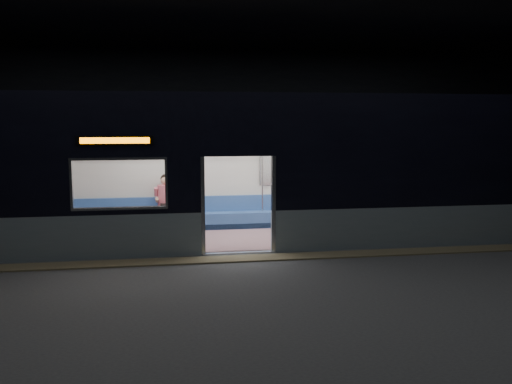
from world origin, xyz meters
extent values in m
cube|color=#47494C|center=(0.00, 0.00, -0.01)|extent=(24.00, 14.00, 0.01)
cube|color=black|center=(0.00, 6.98, 2.50)|extent=(24.00, 0.04, 5.00)
cube|color=black|center=(0.00, -6.98, 2.50)|extent=(24.00, 0.04, 5.00)
cube|color=#8C7F59|center=(0.00, 0.55, 0.01)|extent=(22.80, 0.50, 0.03)
cube|color=#8A98A4|center=(4.85, 1.06, 0.45)|extent=(8.30, 0.12, 0.90)
cube|color=black|center=(4.85, 1.06, 2.05)|extent=(8.30, 0.12, 2.30)
cube|color=black|center=(0.00, 1.06, 2.62)|extent=(1.40, 0.12, 1.15)
cube|color=#B7BABC|center=(-0.74, 1.06, 1.02)|extent=(0.08, 0.14, 2.05)
cube|color=#B7BABC|center=(0.74, 1.06, 1.02)|extent=(0.08, 0.14, 2.05)
cube|color=black|center=(-2.45, 0.98, 2.39)|extent=(1.50, 0.04, 0.18)
cube|color=orange|center=(-2.45, 0.97, 2.39)|extent=(1.34, 0.03, 0.12)
cube|color=silver|center=(0.00, 3.94, 1.60)|extent=(18.00, 0.12, 3.20)
cube|color=black|center=(0.00, 2.50, 3.28)|extent=(18.00, 3.00, 0.15)
cube|color=#896468|center=(0.00, 2.50, 0.02)|extent=(17.76, 2.76, 0.04)
cube|color=silver|center=(0.00, 2.50, 2.35)|extent=(17.76, 2.76, 0.10)
cube|color=#336094|center=(0.00, 3.62, 0.24)|extent=(11.00, 0.48, 0.41)
cube|color=#336094|center=(0.00, 3.81, 0.65)|extent=(11.00, 0.10, 0.40)
cube|color=#735356|center=(-3.30, 1.41, 0.24)|extent=(4.40, 0.48, 0.41)
cube|color=#735356|center=(3.30, 1.41, 0.24)|extent=(4.40, 0.48, 0.41)
cylinder|color=silver|center=(-0.95, 1.37, 1.17)|extent=(0.04, 0.04, 2.26)
cylinder|color=silver|center=(-0.95, 3.63, 1.17)|extent=(0.04, 0.04, 2.26)
cylinder|color=silver|center=(0.95, 1.37, 1.17)|extent=(0.04, 0.04, 2.26)
cylinder|color=silver|center=(0.95, 3.63, 1.17)|extent=(0.04, 0.04, 2.26)
cylinder|color=silver|center=(0.00, 3.58, 1.95)|extent=(11.00, 0.03, 0.03)
cube|color=black|center=(-1.63, 3.39, 0.53)|extent=(0.17, 0.48, 0.16)
cube|color=black|center=(-1.41, 3.39, 0.53)|extent=(0.17, 0.48, 0.16)
cylinder|color=black|center=(-1.63, 3.17, 0.26)|extent=(0.11, 0.11, 0.43)
cylinder|color=black|center=(-1.41, 3.17, 0.26)|extent=(0.11, 0.11, 0.43)
cube|color=#D16471|center=(-1.52, 3.59, 0.55)|extent=(0.41, 0.23, 0.21)
cylinder|color=#D16471|center=(-1.52, 3.62, 0.91)|extent=(0.41, 0.41, 0.53)
sphere|color=tan|center=(-1.52, 3.60, 1.29)|extent=(0.22, 0.22, 0.22)
sphere|color=black|center=(-1.52, 3.64, 1.33)|extent=(0.23, 0.23, 0.23)
cube|color=black|center=(-1.51, 3.31, 0.68)|extent=(0.29, 0.25, 0.13)
cube|color=white|center=(1.48, 3.85, 1.48)|extent=(1.03, 0.03, 0.67)
camera|label=1|loc=(-1.40, -10.00, 2.78)|focal=38.00mm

